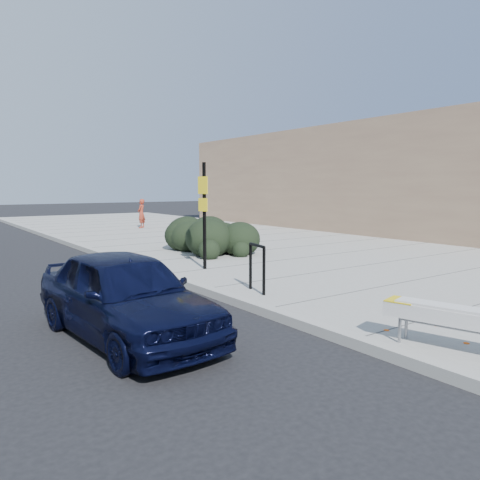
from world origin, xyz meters
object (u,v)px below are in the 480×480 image
object	(u,v)px
bench	(459,318)
sign_post	(204,209)
bike_rack	(257,263)
pedestrian	(141,213)
sedan_navy	(125,295)

from	to	relation	value
bench	sign_post	world-z (taller)	sign_post
bench	bike_rack	size ratio (longest dim) A/B	1.98
bench	sign_post	distance (m)	7.25
bike_rack	sign_post	distance (m)	3.10
sign_post	pedestrian	distance (m)	12.94
bike_rack	pedestrian	xyz separation A→B (m)	(4.21, 15.28, 0.16)
bike_rack	sedan_navy	size ratio (longest dim) A/B	0.25
sedan_navy	bench	bearing A→B (deg)	-52.22
sign_post	sedan_navy	distance (m)	5.28
bench	pedestrian	world-z (taller)	pedestrian
sedan_navy	bike_rack	bearing A→B (deg)	10.40
bench	pedestrian	distance (m)	19.98
sedan_navy	pedestrian	size ratio (longest dim) A/B	2.61
pedestrian	bike_rack	bearing A→B (deg)	30.76
bike_rack	pedestrian	distance (m)	15.85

